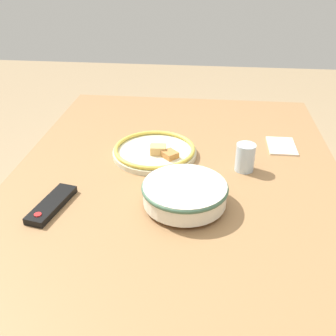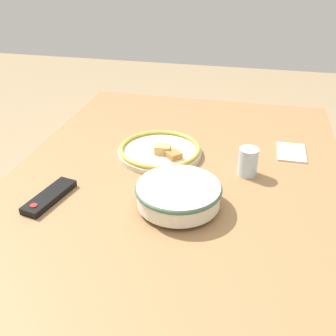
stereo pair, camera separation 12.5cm
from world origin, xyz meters
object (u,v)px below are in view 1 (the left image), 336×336
(noodle_bowl, at_px, (185,193))
(food_plate, at_px, (155,151))
(drinking_glass, at_px, (245,157))
(tv_remote, at_px, (52,204))

(noodle_bowl, bearing_deg, food_plate, 23.05)
(food_plate, relative_size, drinking_glass, 3.19)
(tv_remote, xyz_separation_m, drinking_glass, (0.27, -0.56, 0.04))
(noodle_bowl, distance_m, drinking_glass, 0.29)
(food_plate, xyz_separation_m, drinking_glass, (-0.07, -0.31, 0.03))
(tv_remote, bearing_deg, drinking_glass, -142.14)
(drinking_glass, bearing_deg, tv_remote, 116.19)
(food_plate, bearing_deg, noodle_bowl, -156.95)
(food_plate, bearing_deg, tv_remote, 144.01)
(drinking_glass, bearing_deg, food_plate, 77.19)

